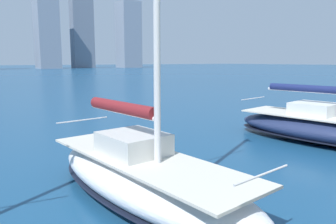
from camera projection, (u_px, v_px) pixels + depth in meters
name	position (u px, v px, depth m)	size (l,w,h in m)	color
sailboat_navy	(323.00, 127.00, 14.50)	(3.98, 8.44, 12.42)	navy
sailboat_maroon	(143.00, 175.00, 8.40)	(3.11, 7.77, 10.20)	white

